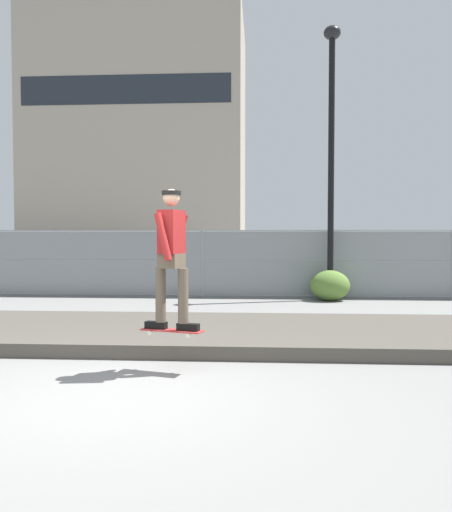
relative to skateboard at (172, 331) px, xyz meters
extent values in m
plane|color=slate|center=(-0.45, -1.05, -0.52)|extent=(120.00, 120.00, 0.00)
cube|color=#4C473F|center=(-0.45, 2.14, -0.42)|extent=(17.01, 3.12, 0.20)
cube|color=#B22D2D|center=(0.00, 0.00, 0.00)|extent=(0.82, 0.40, 0.02)
cylinder|color=silver|center=(0.27, 0.02, -0.03)|extent=(0.06, 0.04, 0.05)
cylinder|color=silver|center=(0.23, -0.16, -0.03)|extent=(0.06, 0.04, 0.05)
cylinder|color=silver|center=(-0.23, 0.16, -0.03)|extent=(0.06, 0.04, 0.05)
cylinder|color=silver|center=(-0.27, -0.02, -0.03)|extent=(0.06, 0.04, 0.05)
cube|color=#99999E|center=(0.25, -0.07, -0.01)|extent=(0.09, 0.15, 0.01)
cube|color=#99999E|center=(-0.25, 0.07, -0.01)|extent=(0.09, 0.15, 0.01)
cube|color=black|center=(0.21, -0.06, 0.06)|extent=(0.30, 0.17, 0.09)
cube|color=black|center=(-0.21, 0.06, 0.06)|extent=(0.30, 0.17, 0.09)
cylinder|color=brown|center=(0.15, -0.04, 0.45)|extent=(0.13, 0.13, 0.68)
cylinder|color=brown|center=(-0.15, 0.04, 0.45)|extent=(0.13, 0.13, 0.68)
cube|color=brown|center=(0.00, 0.00, 0.88)|extent=(0.32, 0.39, 0.18)
cube|color=maroon|center=(0.00, 0.00, 1.24)|extent=(0.31, 0.42, 0.54)
cylinder|color=maroon|center=(0.06, 0.24, 1.18)|extent=(0.25, 0.15, 0.58)
cylinder|color=maroon|center=(-0.06, -0.24, 1.18)|extent=(0.25, 0.15, 0.58)
sphere|color=tan|center=(0.00, 0.00, 1.66)|extent=(0.21, 0.21, 0.21)
cylinder|color=black|center=(0.00, 0.00, 1.72)|extent=(0.24, 0.24, 0.05)
cylinder|color=gray|center=(-0.45, 7.81, 0.40)|extent=(0.06, 0.06, 1.85)
cylinder|color=gray|center=(6.21, 7.81, 0.40)|extent=(0.06, 0.06, 1.85)
cylinder|color=gray|center=(-0.45, 7.81, 1.29)|extent=(26.64, 0.04, 0.04)
cylinder|color=gray|center=(-0.45, 7.81, 0.49)|extent=(26.64, 0.04, 0.04)
cylinder|color=gray|center=(-0.45, 7.81, -0.46)|extent=(26.64, 0.04, 0.04)
cube|color=gray|center=(-0.45, 7.81, 0.40)|extent=(26.64, 0.01, 1.85)
cylinder|color=black|center=(2.95, 7.47, 2.86)|extent=(0.16, 0.16, 6.76)
ellipsoid|color=black|center=(2.95, 7.47, 6.42)|extent=(0.44, 0.44, 0.36)
cube|color=navy|center=(-3.41, 10.41, 0.15)|extent=(4.48, 2.00, 0.70)
cube|color=#23282D|center=(-3.61, 10.40, 0.82)|extent=(2.27, 1.70, 0.64)
cylinder|color=black|center=(-2.09, 11.32, -0.20)|extent=(0.65, 0.27, 0.64)
cylinder|color=black|center=(-2.01, 9.62, -0.20)|extent=(0.65, 0.27, 0.64)
cylinder|color=black|center=(-4.81, 11.20, -0.20)|extent=(0.65, 0.27, 0.64)
cylinder|color=black|center=(-4.73, 9.49, -0.20)|extent=(0.65, 0.27, 0.64)
cube|color=#9E9384|center=(-10.54, 46.07, 10.95)|extent=(19.97, 14.74, 22.94)
cube|color=#1E232B|center=(-10.54, 38.67, 13.70)|extent=(18.37, 0.04, 2.50)
ellipsoid|color=#567A33|center=(2.93, 7.32, -0.13)|extent=(1.03, 0.84, 0.79)
camera|label=1|loc=(1.09, -6.49, 1.21)|focal=36.94mm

